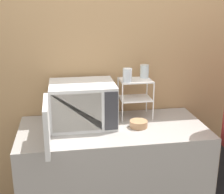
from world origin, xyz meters
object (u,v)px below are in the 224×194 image
at_px(dish_rack, 135,90).
at_px(bowl, 139,124).
at_px(glass_back_right, 144,71).
at_px(microwave, 81,105).
at_px(glass_front_left, 127,75).

bearing_deg(dish_rack, bowl, -96.09).
height_order(glass_back_right, bowl, glass_back_right).
bearing_deg(microwave, glass_back_right, 16.73).
bearing_deg(glass_back_right, microwave, -163.27).
distance_m(dish_rack, glass_front_left, 0.18).
bearing_deg(dish_rack, glass_front_left, -145.99).
height_order(microwave, dish_rack, microwave).
height_order(dish_rack, glass_front_left, glass_front_left).
xyz_separation_m(microwave, glass_front_left, (0.38, 0.05, 0.21)).
xyz_separation_m(dish_rack, bowl, (-0.02, -0.23, -0.21)).
bearing_deg(bowl, glass_back_right, 68.64).
bearing_deg(dish_rack, microwave, -166.99).
bearing_deg(glass_back_right, dish_rack, -146.52).
height_order(microwave, glass_front_left, glass_front_left).
bearing_deg(glass_back_right, bowl, -111.36).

